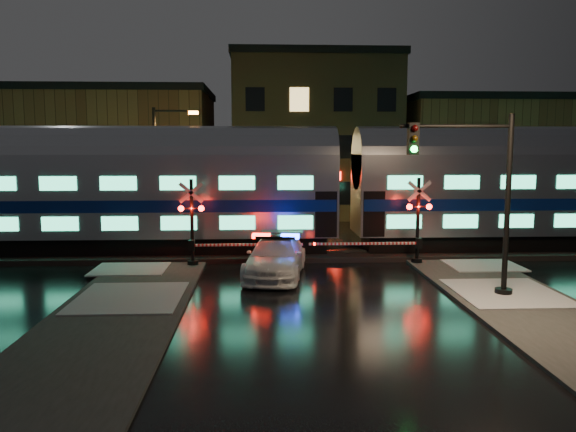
# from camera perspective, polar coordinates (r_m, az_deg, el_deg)

# --- Properties ---
(ground) EXTENTS (120.00, 120.00, 0.00)m
(ground) POSITION_cam_1_polar(r_m,az_deg,el_deg) (22.41, 2.53, -6.36)
(ground) COLOR black
(ground) RESTS_ON ground
(ballast) EXTENTS (90.00, 4.20, 0.24)m
(ballast) POSITION_cam_1_polar(r_m,az_deg,el_deg) (27.25, 1.56, -3.69)
(ballast) COLOR black
(ballast) RESTS_ON ground
(sidewalk_left) EXTENTS (4.00, 20.00, 0.12)m
(sidewalk_left) POSITION_cam_1_polar(r_m,az_deg,el_deg) (17.11, -18.10, -10.75)
(sidewalk_left) COLOR #2D2D2D
(sidewalk_left) RESTS_ON ground
(sidewalk_right) EXTENTS (4.00, 20.00, 0.12)m
(sidewalk_right) POSITION_cam_1_polar(r_m,az_deg,el_deg) (18.59, 25.06, -9.65)
(sidewalk_right) COLOR #2D2D2D
(sidewalk_right) RESTS_ON ground
(building_left) EXTENTS (14.00, 10.00, 9.00)m
(building_left) POSITION_cam_1_polar(r_m,az_deg,el_deg) (45.07, -16.93, 5.84)
(building_left) COLOR brown
(building_left) RESTS_ON ground
(building_mid) EXTENTS (12.00, 11.00, 11.50)m
(building_mid) POSITION_cam_1_polar(r_m,az_deg,el_deg) (44.39, 2.48, 7.74)
(building_mid) COLOR brown
(building_mid) RESTS_ON ground
(building_right) EXTENTS (12.00, 10.00, 8.50)m
(building_right) POSITION_cam_1_polar(r_m,az_deg,el_deg) (46.91, 18.62, 5.51)
(building_right) COLOR brown
(building_right) RESTS_ON ground
(train) EXTENTS (51.00, 3.12, 5.92)m
(train) POSITION_cam_1_polar(r_m,az_deg,el_deg) (27.06, 5.86, 3.17)
(train) COLOR black
(train) RESTS_ON ballast
(police_car) EXTENTS (2.95, 5.62, 1.72)m
(police_car) POSITION_cam_1_polar(r_m,az_deg,el_deg) (22.64, -1.26, -4.19)
(police_car) COLOR white
(police_car) RESTS_ON ground
(crossing_signal_right) EXTENTS (5.45, 0.64, 3.86)m
(crossing_signal_right) POSITION_cam_1_polar(r_m,az_deg,el_deg) (25.13, 12.29, -1.36)
(crossing_signal_right) COLOR black
(crossing_signal_right) RESTS_ON ground
(crossing_signal_left) EXTENTS (5.40, 0.64, 3.82)m
(crossing_signal_left) POSITION_cam_1_polar(r_m,az_deg,el_deg) (24.41, -8.89, -1.57)
(crossing_signal_left) COLOR black
(crossing_signal_left) RESTS_ON ground
(traffic_light) EXTENTS (4.07, 0.72, 6.29)m
(traffic_light) POSITION_cam_1_polar(r_m,az_deg,el_deg) (20.03, 18.90, 1.38)
(traffic_light) COLOR black
(traffic_light) RESTS_ON ground
(streetlight) EXTENTS (2.44, 0.26, 7.29)m
(streetlight) POSITION_cam_1_polar(r_m,az_deg,el_deg) (31.20, -12.87, 5.04)
(streetlight) COLOR black
(streetlight) RESTS_ON ground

